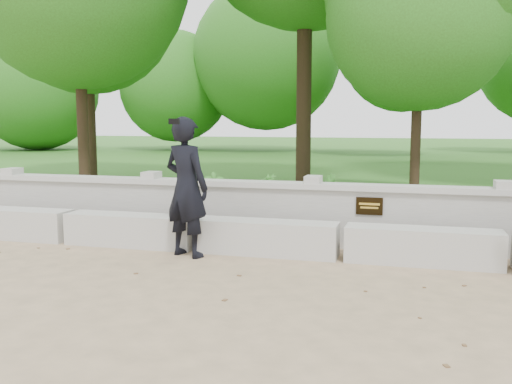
# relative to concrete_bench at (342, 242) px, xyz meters

# --- Properties ---
(ground) EXTENTS (80.00, 80.00, 0.00)m
(ground) POSITION_rel_concrete_bench_xyz_m (-0.00, -1.90, -0.22)
(ground) COLOR tan
(ground) RESTS_ON ground
(lawn) EXTENTS (40.00, 22.00, 0.25)m
(lawn) POSITION_rel_concrete_bench_xyz_m (-0.00, 12.10, -0.10)
(lawn) COLOR #33591B
(lawn) RESTS_ON ground
(concrete_bench) EXTENTS (11.90, 0.45, 0.45)m
(concrete_bench) POSITION_rel_concrete_bench_xyz_m (0.00, 0.00, 0.00)
(concrete_bench) COLOR beige
(concrete_bench) RESTS_ON ground
(parapet_wall) EXTENTS (12.50, 0.35, 0.90)m
(parapet_wall) POSITION_rel_concrete_bench_xyz_m (0.00, 0.70, 0.24)
(parapet_wall) COLOR #B1AEA7
(parapet_wall) RESTS_ON ground
(man_main) EXTENTS (0.78, 0.72, 1.83)m
(man_main) POSITION_rel_concrete_bench_xyz_m (-1.99, -0.38, 0.69)
(man_main) COLOR black
(man_main) RESTS_ON ground
(tree_near_right) EXTENTS (3.38, 3.38, 5.32)m
(tree_near_right) POSITION_rel_concrete_bench_xyz_m (0.89, 3.63, 3.65)
(tree_near_right) COLOR #382619
(tree_near_right) RESTS_ON lawn
(shrub_a) EXTENTS (0.42, 0.40, 0.67)m
(shrub_a) POSITION_rel_concrete_bench_xyz_m (-2.38, 1.84, 0.36)
(shrub_a) COLOR #397C2A
(shrub_a) RESTS_ON lawn
(shrub_b) EXTENTS (0.33, 0.40, 0.67)m
(shrub_b) POSITION_rel_concrete_bench_xyz_m (-0.48, 1.86, 0.36)
(shrub_b) COLOR #397C2A
(shrub_b) RESTS_ON lawn
(shrub_d) EXTENTS (0.43, 0.42, 0.57)m
(shrub_d) POSITION_rel_concrete_bench_xyz_m (-1.67, 2.74, 0.31)
(shrub_d) COLOR #397C2A
(shrub_d) RESTS_ON lawn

